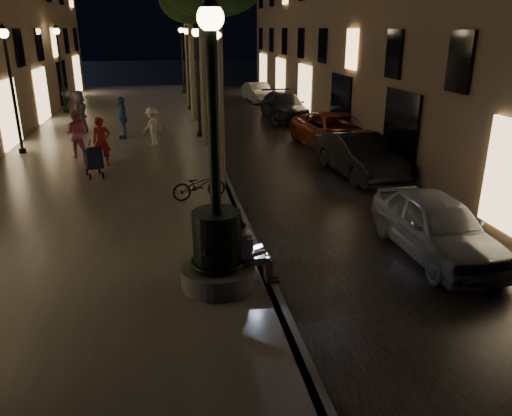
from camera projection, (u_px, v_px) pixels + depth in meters
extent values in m
plane|color=black|center=(209.00, 145.00, 21.83)|extent=(120.00, 120.00, 0.00)
cube|color=black|center=(276.00, 142.00, 22.33)|extent=(6.00, 45.00, 0.02)
cube|color=#646058|center=(114.00, 146.00, 21.12)|extent=(8.00, 45.00, 0.20)
cube|color=#59595B|center=(209.00, 143.00, 21.79)|extent=(0.25, 45.00, 0.20)
cylinder|color=#59595B|center=(218.00, 276.00, 9.50)|extent=(1.40, 1.40, 0.40)
cylinder|color=black|center=(217.00, 240.00, 9.24)|extent=(0.90, 0.90, 1.10)
torus|color=black|center=(218.00, 261.00, 9.40)|extent=(1.04, 1.04, 0.10)
torus|color=black|center=(216.00, 219.00, 9.11)|extent=(0.89, 0.89, 0.09)
cylinder|color=black|center=(214.00, 124.00, 8.51)|extent=(0.20, 0.20, 3.20)
sphere|color=#FFD88C|center=(210.00, 18.00, 7.93)|extent=(0.44, 0.44, 0.44)
cube|color=tan|center=(246.00, 260.00, 9.50)|extent=(0.33, 0.22, 0.17)
cube|color=white|center=(243.00, 245.00, 9.38)|extent=(0.42, 0.24, 0.53)
sphere|color=tan|center=(242.00, 228.00, 9.26)|extent=(0.19, 0.19, 0.19)
sphere|color=black|center=(241.00, 227.00, 9.24)|extent=(0.19, 0.19, 0.19)
cube|color=tan|center=(259.00, 261.00, 9.46)|extent=(0.43, 0.12, 0.13)
cube|color=tan|center=(257.00, 257.00, 9.61)|extent=(0.43, 0.12, 0.13)
cube|color=tan|center=(269.00, 271.00, 9.57)|extent=(0.12, 0.11, 0.48)
cube|color=tan|center=(267.00, 268.00, 9.73)|extent=(0.12, 0.11, 0.48)
cube|color=black|center=(274.00, 282.00, 9.67)|extent=(0.24, 0.09, 0.03)
cube|color=black|center=(272.00, 278.00, 9.82)|extent=(0.24, 0.09, 0.03)
cube|color=black|center=(259.00, 255.00, 9.51)|extent=(0.22, 0.31, 0.02)
cube|color=black|center=(251.00, 251.00, 9.45)|extent=(0.08, 0.31, 0.20)
cube|color=#A6C1ED|center=(252.00, 251.00, 9.45)|extent=(0.06, 0.28, 0.17)
cylinder|color=#6B604C|center=(219.00, 107.00, 14.39)|extent=(0.28, 0.28, 5.00)
cylinder|color=#6B604C|center=(204.00, 83.00, 19.93)|extent=(0.28, 0.28, 5.10)
cylinder|color=#6B604C|center=(192.00, 73.00, 25.49)|extent=(0.28, 0.28, 4.90)
cylinder|color=#6B604C|center=(188.00, 62.00, 31.00)|extent=(0.28, 0.28, 5.20)
cylinder|color=black|center=(220.00, 186.00, 15.20)|extent=(0.28, 0.28, 0.20)
cylinder|color=black|center=(218.00, 117.00, 14.48)|extent=(0.12, 0.12, 4.40)
sphere|color=#FFD88C|center=(216.00, 35.00, 13.71)|extent=(0.36, 0.36, 0.36)
cone|color=black|center=(215.00, 25.00, 13.63)|extent=(0.30, 0.30, 0.22)
cylinder|color=black|center=(200.00, 134.00, 22.60)|extent=(0.28, 0.28, 0.20)
cylinder|color=black|center=(198.00, 87.00, 21.88)|extent=(0.12, 0.12, 4.40)
sphere|color=#FFD88C|center=(196.00, 32.00, 21.11)|extent=(0.36, 0.36, 0.36)
cone|color=black|center=(196.00, 26.00, 21.03)|extent=(0.30, 0.30, 0.22)
cylinder|color=black|center=(190.00, 108.00, 29.99)|extent=(0.28, 0.28, 0.20)
cylinder|color=black|center=(188.00, 72.00, 29.28)|extent=(0.12, 0.12, 4.40)
sphere|color=#FFD88C|center=(187.00, 31.00, 28.51)|extent=(0.36, 0.36, 0.36)
cone|color=black|center=(186.00, 26.00, 28.42)|extent=(0.30, 0.30, 0.22)
cylinder|color=black|center=(184.00, 92.00, 37.39)|extent=(0.28, 0.28, 0.20)
cylinder|color=black|center=(183.00, 63.00, 36.67)|extent=(0.12, 0.12, 4.40)
sphere|color=#FFD88C|center=(181.00, 30.00, 35.91)|extent=(0.36, 0.36, 0.36)
cone|color=black|center=(181.00, 26.00, 35.82)|extent=(0.30, 0.30, 0.22)
cylinder|color=black|center=(22.00, 151.00, 19.55)|extent=(0.28, 0.28, 0.20)
cylinder|color=black|center=(14.00, 96.00, 18.83)|extent=(0.12, 0.12, 4.40)
sphere|color=#FFD88C|center=(3.00, 33.00, 18.07)|extent=(0.36, 0.36, 0.36)
cone|color=black|center=(2.00, 26.00, 17.98)|extent=(0.30, 0.30, 0.22)
cylinder|color=black|center=(66.00, 111.00, 28.80)|extent=(0.28, 0.28, 0.20)
cylinder|color=black|center=(62.00, 73.00, 28.08)|extent=(0.12, 0.12, 4.40)
sphere|color=#FFD88C|center=(56.00, 31.00, 27.31)|extent=(0.36, 0.36, 0.36)
cone|color=black|center=(56.00, 26.00, 27.23)|extent=(0.30, 0.30, 0.22)
cube|color=black|center=(93.00, 159.00, 16.27)|extent=(0.71, 0.94, 0.50)
cube|color=black|center=(94.00, 151.00, 15.83)|extent=(0.48, 0.31, 0.33)
cylinder|color=black|center=(90.00, 177.00, 16.07)|extent=(0.10, 0.23, 0.22)
cylinder|color=black|center=(103.00, 175.00, 16.24)|extent=(0.10, 0.23, 0.22)
cylinder|color=black|center=(87.00, 172.00, 16.63)|extent=(0.10, 0.23, 0.22)
cylinder|color=black|center=(99.00, 170.00, 16.80)|extent=(0.10, 0.23, 0.22)
cylinder|color=black|center=(89.00, 143.00, 16.49)|extent=(0.17, 0.49, 0.31)
imported|color=#919498|center=(436.00, 226.00, 11.11)|extent=(1.69, 4.09, 1.39)
imported|color=black|center=(359.00, 155.00, 17.07)|extent=(1.88, 4.51, 1.45)
imported|color=maroon|center=(336.00, 132.00, 20.85)|extent=(2.96, 5.52, 1.47)
imported|color=#2A292E|center=(284.00, 106.00, 27.63)|extent=(2.23, 5.12, 1.46)
imported|color=gray|center=(258.00, 92.00, 34.30)|extent=(1.74, 4.01, 1.28)
imported|color=#A92321|center=(102.00, 142.00, 17.49)|extent=(0.73, 0.58, 1.74)
imported|color=pink|center=(77.00, 133.00, 18.66)|extent=(1.02, 0.88, 1.82)
imported|color=silver|center=(152.00, 126.00, 20.68)|extent=(1.14, 1.11, 1.56)
imported|color=#274F92|center=(122.00, 118.00, 21.89)|extent=(0.56, 1.11, 1.82)
imported|color=#343338|center=(80.00, 112.00, 23.14)|extent=(0.76, 1.03, 1.93)
imported|color=black|center=(199.00, 185.00, 14.23)|extent=(1.63, 0.87, 0.81)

